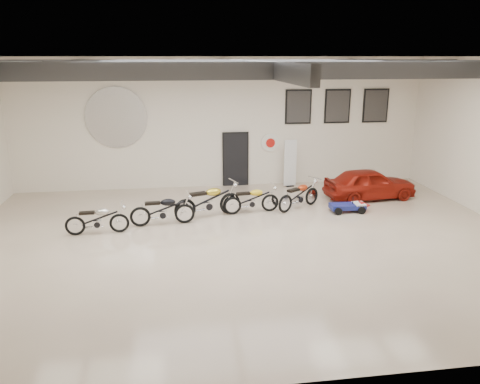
{
  "coord_description": "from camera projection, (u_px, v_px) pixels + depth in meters",
  "views": [
    {
      "loc": [
        -1.91,
        -12.09,
        5.0
      ],
      "look_at": [
        0.0,
        1.2,
        1.1
      ],
      "focal_mm": 35.0,
      "sensor_mm": 36.0,
      "label": 1
    }
  ],
  "objects": [
    {
      "name": "poster_right",
      "position": [
        376.0,
        106.0,
        18.8
      ],
      "size": [
        1.05,
        0.08,
        1.35
      ],
      "primitive_type": null,
      "color": "black",
      "rests_on": "back_wall"
    },
    {
      "name": "poster_left",
      "position": [
        298.0,
        107.0,
        18.36
      ],
      "size": [
        1.05,
        0.08,
        1.35
      ],
      "primitive_type": null,
      "color": "black",
      "rests_on": "back_wall"
    },
    {
      "name": "poster_mid",
      "position": [
        337.0,
        106.0,
        18.58
      ],
      "size": [
        1.05,
        0.08,
        1.35
      ],
      "primitive_type": null,
      "color": "black",
      "rests_on": "back_wall"
    },
    {
      "name": "motorcycle_silver",
      "position": [
        97.0,
        219.0,
        13.58
      ],
      "size": [
        1.8,
        0.64,
        0.93
      ],
      "primitive_type": null,
      "rotation": [
        0.0,
        0.0,
        0.05
      ],
      "color": "silver",
      "rests_on": "floor"
    },
    {
      "name": "go_kart",
      "position": [
        351.0,
        204.0,
        15.58
      ],
      "size": [
        1.43,
        0.66,
        0.52
      ],
      "primitive_type": null,
      "rotation": [
        0.0,
        0.0,
        -0.01
      ],
      "color": "navy",
      "rests_on": "floor"
    },
    {
      "name": "door",
      "position": [
        236.0,
        160.0,
        18.58
      ],
      "size": [
        0.92,
        0.08,
        2.1
      ],
      "primitive_type": "cube",
      "color": "black",
      "rests_on": "back_wall"
    },
    {
      "name": "floor",
      "position": [
        246.0,
        241.0,
        13.15
      ],
      "size": [
        16.0,
        12.0,
        0.01
      ],
      "primitive_type": "cube",
      "color": "#C7B098",
      "rests_on": "ground"
    },
    {
      "name": "motorcycle_black",
      "position": [
        162.0,
        209.0,
        14.3
      ],
      "size": [
        1.97,
        0.75,
        1.0
      ],
      "primitive_type": null,
      "rotation": [
        0.0,
        0.0,
        0.08
      ],
      "color": "silver",
      "rests_on": "floor"
    },
    {
      "name": "ceiling_beams",
      "position": [
        247.0,
        67.0,
        11.83
      ],
      "size": [
        15.8,
        11.8,
        0.32
      ],
      "primitive_type": null,
      "color": "#55575C",
      "rests_on": "ceiling"
    },
    {
      "name": "back_wall",
      "position": [
        222.0,
        123.0,
        18.16
      ],
      "size": [
        16.0,
        0.02,
        5.0
      ],
      "primitive_type": "cube",
      "color": "silver",
      "rests_on": "floor"
    },
    {
      "name": "motorcycle_yellow",
      "position": [
        251.0,
        199.0,
        15.41
      ],
      "size": [
        1.89,
        0.77,
        0.96
      ],
      "primitive_type": null,
      "rotation": [
        0.0,
        0.0,
        0.11
      ],
      "color": "silver",
      "rests_on": "floor"
    },
    {
      "name": "oil_sign",
      "position": [
        270.0,
        143.0,
        18.59
      ],
      "size": [
        0.72,
        0.1,
        0.72
      ],
      "primitive_type": null,
      "color": "white",
      "rests_on": "back_wall"
    },
    {
      "name": "banner_stand",
      "position": [
        290.0,
        163.0,
        18.47
      ],
      "size": [
        0.54,
        0.28,
        1.88
      ],
      "primitive_type": null,
      "rotation": [
        0.0,
        0.0,
        0.16
      ],
      "color": "white",
      "rests_on": "floor"
    },
    {
      "name": "motorcycle_gold",
      "position": [
        208.0,
        200.0,
        14.96
      ],
      "size": [
        2.32,
        1.33,
        1.15
      ],
      "primitive_type": null,
      "rotation": [
        0.0,
        0.0,
        0.31
      ],
      "color": "silver",
      "rests_on": "floor"
    },
    {
      "name": "motorcycle_red",
      "position": [
        299.0,
        195.0,
        15.85
      ],
      "size": [
        1.91,
        1.52,
        0.99
      ],
      "primitive_type": null,
      "rotation": [
        0.0,
        0.0,
        0.57
      ],
      "color": "silver",
      "rests_on": "floor"
    },
    {
      "name": "logo_plaque",
      "position": [
        116.0,
        118.0,
        17.48
      ],
      "size": [
        2.3,
        0.06,
        1.16
      ],
      "primitive_type": null,
      "color": "silver",
      "rests_on": "back_wall"
    },
    {
      "name": "vintage_car",
      "position": [
        370.0,
        184.0,
        16.97
      ],
      "size": [
        1.65,
        3.42,
        1.13
      ],
      "primitive_type": "imported",
      "rotation": [
        0.0,
        0.0,
        1.67
      ],
      "color": "maroon",
      "rests_on": "floor"
    },
    {
      "name": "ceiling",
      "position": [
        247.0,
        56.0,
        11.76
      ],
      "size": [
        16.0,
        12.0,
        0.01
      ],
      "primitive_type": "cube",
      "color": "slate",
      "rests_on": "back_wall"
    }
  ]
}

